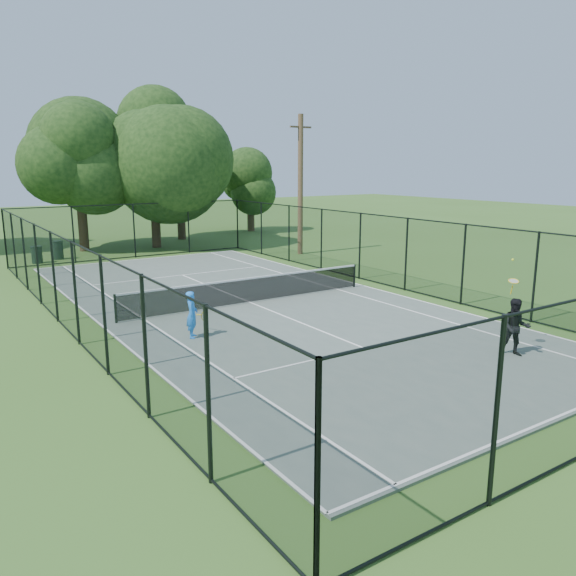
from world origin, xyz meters
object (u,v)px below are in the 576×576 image
utility_pole (300,185)px  trash_bin_right (58,250)px  tennis_net (250,289)px  player_black (516,327)px  trash_bin_left (37,255)px  player_blue (192,315)px

utility_pole → trash_bin_right: bearing=154.9°
tennis_net → trash_bin_right: trash_bin_right is taller
trash_bin_right → player_black: player_black is taller
trash_bin_left → trash_bin_right: trash_bin_right is taller
tennis_net → utility_pole: utility_pole is taller
trash_bin_right → player_blue: (0.18, -17.53, 0.24)m
trash_bin_right → player_blue: size_ratio=0.73×
trash_bin_left → player_blue: player_blue is taller
tennis_net → trash_bin_left: 14.87m
trash_bin_left → player_blue: 16.87m
trash_bin_right → player_black: (6.70, -23.78, 0.33)m
trash_bin_left → player_black: 24.39m
player_blue → player_black: bearing=-43.8°
utility_pole → player_blue: bearing=-135.5°
tennis_net → trash_bin_left: bearing=109.5°
tennis_net → trash_bin_right: (-3.75, 14.73, -0.07)m
trash_bin_right → tennis_net: bearing=-75.7°
utility_pole → tennis_net: bearing=-133.2°
player_black → tennis_net: bearing=108.1°
utility_pole → player_blue: size_ratio=5.63×
player_black → utility_pole: bearing=73.1°
trash_bin_left → trash_bin_right: 1.41m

